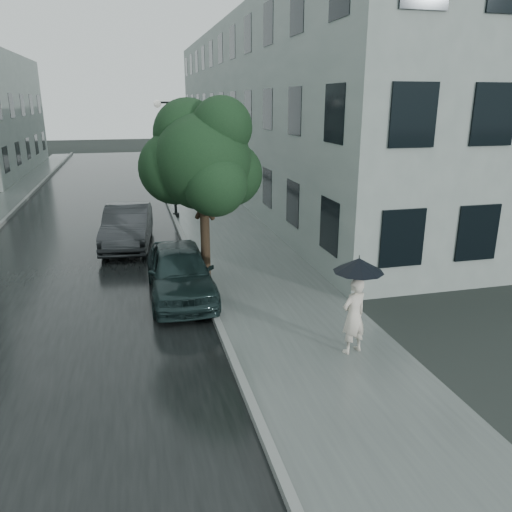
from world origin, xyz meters
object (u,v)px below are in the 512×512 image
object	(u,v)px
street_tree	(202,160)
car_far	(128,226)
lamp_post	(169,152)
car_near	(180,271)
pedestrian	(354,316)

from	to	relation	value
street_tree	car_far	bearing A→B (deg)	113.68
car_far	lamp_post	bearing A→B (deg)	71.27
lamp_post	car_far	bearing A→B (deg)	-101.33
street_tree	car_near	world-z (taller)	street_tree
street_tree	car_far	world-z (taller)	street_tree
street_tree	car_far	xyz separation A→B (m)	(-2.05, 4.67, -2.76)
pedestrian	car_near	bearing A→B (deg)	-70.54
pedestrian	car_far	size ratio (longest dim) A/B	0.37
street_tree	lamp_post	size ratio (longest dim) A/B	1.02
car_near	car_far	size ratio (longest dim) A/B	0.94
pedestrian	street_tree	xyz separation A→B (m)	(-2.33, 4.45, 2.67)
car_near	lamp_post	bearing A→B (deg)	86.61
pedestrian	lamp_post	bearing A→B (deg)	-98.27
street_tree	lamp_post	xyz separation A→B (m)	(-0.15, 8.84, -0.64)
street_tree	lamp_post	world-z (taller)	street_tree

